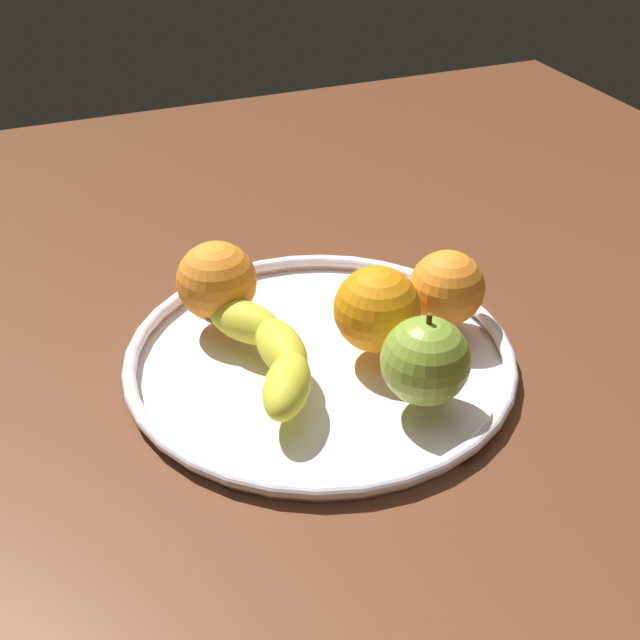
{
  "coord_description": "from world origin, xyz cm",
  "views": [
    {
      "loc": [
        -53.89,
        21.71,
        43.96
      ],
      "look_at": [
        0.0,
        0.0,
        4.8
      ],
      "focal_mm": 46.54,
      "sensor_mm": 36.0,
      "label": 1
    }
  ],
  "objects_px": {
    "fruit_bowl": "(320,357)",
    "banana": "(268,349)",
    "apple": "(425,361)",
    "orange_back_right": "(377,309)",
    "orange_front_right": "(448,289)",
    "orange_back_left": "(217,281)"
  },
  "relations": [
    {
      "from": "orange_front_right",
      "to": "orange_back_left",
      "type": "height_order",
      "value": "orange_back_left"
    },
    {
      "from": "fruit_bowl",
      "to": "apple",
      "type": "height_order",
      "value": "apple"
    },
    {
      "from": "apple",
      "to": "orange_back_right",
      "type": "relative_size",
      "value": 1.06
    },
    {
      "from": "orange_front_right",
      "to": "apple",
      "type": "bearing_deg",
      "value": 142.06
    },
    {
      "from": "fruit_bowl",
      "to": "banana",
      "type": "height_order",
      "value": "banana"
    },
    {
      "from": "fruit_bowl",
      "to": "orange_front_right",
      "type": "height_order",
      "value": "orange_front_right"
    },
    {
      "from": "orange_front_right",
      "to": "fruit_bowl",
      "type": "bearing_deg",
      "value": 89.34
    },
    {
      "from": "fruit_bowl",
      "to": "orange_back_right",
      "type": "xyz_separation_m",
      "value": [
        -0.01,
        -0.05,
        0.05
      ]
    },
    {
      "from": "orange_front_right",
      "to": "orange_back_right",
      "type": "relative_size",
      "value": 0.91
    },
    {
      "from": "banana",
      "to": "apple",
      "type": "xyz_separation_m",
      "value": [
        -0.08,
        -0.1,
        0.02
      ]
    },
    {
      "from": "banana",
      "to": "orange_front_right",
      "type": "distance_m",
      "value": 0.17
    },
    {
      "from": "apple",
      "to": "orange_back_right",
      "type": "xyz_separation_m",
      "value": [
        0.08,
        0.0,
        0.0
      ]
    },
    {
      "from": "orange_front_right",
      "to": "orange_back_left",
      "type": "relative_size",
      "value": 0.93
    },
    {
      "from": "banana",
      "to": "orange_back_right",
      "type": "xyz_separation_m",
      "value": [
        -0.01,
        -0.1,
        0.02
      ]
    },
    {
      "from": "orange_back_right",
      "to": "banana",
      "type": "bearing_deg",
      "value": 86.43
    },
    {
      "from": "apple",
      "to": "orange_front_right",
      "type": "bearing_deg",
      "value": -37.94
    },
    {
      "from": "fruit_bowl",
      "to": "orange_back_left",
      "type": "relative_size",
      "value": 4.68
    },
    {
      "from": "banana",
      "to": "orange_back_left",
      "type": "bearing_deg",
      "value": 8.51
    },
    {
      "from": "apple",
      "to": "orange_back_left",
      "type": "relative_size",
      "value": 1.09
    },
    {
      "from": "fruit_bowl",
      "to": "orange_front_right",
      "type": "relative_size",
      "value": 5.01
    },
    {
      "from": "fruit_bowl",
      "to": "orange_back_right",
      "type": "relative_size",
      "value": 4.56
    },
    {
      "from": "fruit_bowl",
      "to": "banana",
      "type": "relative_size",
      "value": 1.85
    }
  ]
}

